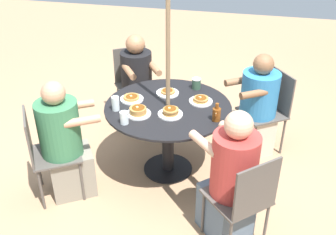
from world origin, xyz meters
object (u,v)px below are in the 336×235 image
object	(u,v)px
diner_south	(255,110)
pancake_plate_e	(138,112)
pancake_plate_b	(201,100)
pancake_plate_d	(132,98)
syrup_bottle	(216,114)
diner_west	(138,86)
patio_chair_north	(45,150)
drinking_glass_a	(124,118)
patio_chair_west	(133,80)
drinking_glass_b	(115,103)
diner_north	(65,145)
pancake_plate_a	(168,92)
pancake_plate_c	(170,112)
patio_chair_south	(269,107)
patio_chair_east	(244,197)
patio_table	(168,120)
diner_east	(230,182)
coffee_cup	(196,84)

from	to	relation	value
diner_south	pancake_plate_e	world-z (taller)	diner_south
pancake_plate_b	pancake_plate_e	world-z (taller)	pancake_plate_e
pancake_plate_d	syrup_bottle	size ratio (longest dim) A/B	1.34
diner_west	pancake_plate_d	distance (m)	0.83
patio_chair_north	drinking_glass_a	size ratio (longest dim) A/B	7.87
diner_south	patio_chair_west	xyz separation A→B (m)	(-0.39, -1.46, 0.01)
drinking_glass_a	drinking_glass_b	size ratio (longest dim) A/B	0.84
diner_north	pancake_plate_b	distance (m)	1.31
pancake_plate_a	pancake_plate_b	xyz separation A→B (m)	(0.10, 0.35, 0.00)
pancake_plate_e	drinking_glass_a	bearing A→B (deg)	-22.74
pancake_plate_a	pancake_plate_e	xyz separation A→B (m)	(0.46, -0.16, 0.02)
syrup_bottle	drinking_glass_b	xyz separation A→B (m)	(0.03, -0.92, 0.00)
patio_chair_west	pancake_plate_c	xyz separation A→B (m)	(1.11, 0.71, 0.26)
drinking_glass_a	diner_north	bearing A→B (deg)	-75.71
pancake_plate_c	pancake_plate_b	bearing A→B (deg)	144.02
patio_chair_south	pancake_plate_c	distance (m)	1.23
diner_north	pancake_plate_b	xyz separation A→B (m)	(-0.67, 1.10, 0.24)
diner_west	patio_chair_east	bearing A→B (deg)	94.60
diner_north	pancake_plate_d	distance (m)	0.76
patio_table	patio_chair_north	size ratio (longest dim) A/B	1.35
diner_east	pancake_plate_d	bearing A→B (deg)	101.10
pancake_plate_b	pancake_plate_d	distance (m)	0.66
patio_chair_south	syrup_bottle	distance (m)	0.99
patio_table	drinking_glass_b	size ratio (longest dim) A/B	8.97
pancake_plate_b	syrup_bottle	xyz separation A→B (m)	(0.31, 0.19, 0.05)
pancake_plate_c	pancake_plate_d	bearing A→B (deg)	-114.91
patio_table	pancake_plate_e	distance (m)	0.37
drinking_glass_b	drinking_glass_a	bearing A→B (deg)	36.58
pancake_plate_a	syrup_bottle	distance (m)	0.67
patio_chair_west	drinking_glass_a	xyz separation A→B (m)	(1.34, 0.36, 0.29)
pancake_plate_a	pancake_plate_b	bearing A→B (deg)	74.31
patio_chair_south	pancake_plate_c	world-z (taller)	patio_chair_south
diner_south	drinking_glass_b	distance (m)	1.48
patio_chair_south	patio_chair_west	distance (m)	1.63
pancake_plate_a	coffee_cup	xyz separation A→B (m)	(-0.18, 0.25, 0.04)
diner_west	pancake_plate_a	bearing A→B (deg)	96.58
coffee_cup	drinking_glass_a	bearing A→B (deg)	-30.64
patio_chair_east	pancake_plate_a	bearing A→B (deg)	85.01
drinking_glass_a	pancake_plate_e	bearing A→B (deg)	157.26
patio_chair_south	pancake_plate_c	xyz separation A→B (m)	(0.81, -0.88, 0.26)
patio_chair_north	pancake_plate_e	distance (m)	0.88
patio_chair_south	pancake_plate_e	xyz separation A→B (m)	(0.87, -1.17, 0.26)
diner_east	patio_chair_north	bearing A→B (deg)	133.82
pancake_plate_d	drinking_glass_a	size ratio (longest dim) A/B	2.00
patio_chair_south	drinking_glass_a	xyz separation A→B (m)	(1.05, -1.24, 0.29)
diner_east	drinking_glass_b	distance (m)	1.26
patio_chair_south	diner_west	world-z (taller)	diner_west
patio_chair_east	patio_chair_south	distance (m)	1.49
pancake_plate_a	drinking_glass_b	size ratio (longest dim) A/B	1.69
diner_south	diner_north	bearing A→B (deg)	89.35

